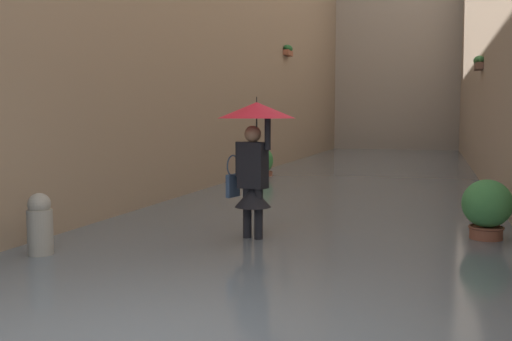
{
  "coord_description": "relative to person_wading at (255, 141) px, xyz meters",
  "views": [
    {
      "loc": [
        -1.97,
        3.3,
        1.81
      ],
      "look_at": [
        0.16,
        -3.53,
        1.15
      ],
      "focal_mm": 40.32,
      "sensor_mm": 36.0,
      "label": 1
    }
  ],
  "objects": [
    {
      "name": "ground_plane",
      "position": [
        -0.37,
        -9.48,
        -1.49
      ],
      "size": [
        68.13,
        68.13,
        0.0
      ],
      "primitive_type": "plane",
      "color": "gray"
    },
    {
      "name": "potted_plant_far_right",
      "position": [
        2.27,
        -8.2,
        -1.02
      ],
      "size": [
        0.48,
        0.48,
        0.92
      ],
      "color": "brown",
      "rests_on": "ground_plane"
    },
    {
      "name": "building_facade_far",
      "position": [
        -0.37,
        -24.01,
        4.76
      ],
      "size": [
        9.89,
        1.8,
        12.5
      ],
      "primitive_type": "cube",
      "color": "#A89989",
      "rests_on": "ground_plane"
    },
    {
      "name": "flood_water",
      "position": [
        -0.37,
        -9.48,
        -1.42
      ],
      "size": [
        7.09,
        33.25,
        0.14
      ],
      "primitive_type": "cube",
      "color": "slate",
      "rests_on": "ground_plane"
    },
    {
      "name": "potted_plant_near_left",
      "position": [
        -3.05,
        -0.93,
        -0.94
      ],
      "size": [
        0.67,
        0.67,
        0.96
      ],
      "color": "brown",
      "rests_on": "ground_plane"
    },
    {
      "name": "person_wading",
      "position": [
        0.0,
        0.0,
        0.0
      ],
      "size": [
        1.06,
        1.06,
        2.09
      ],
      "color": "#2D2319",
      "rests_on": "ground_plane"
    },
    {
      "name": "potted_plant_mid_left",
      "position": [
        -3.08,
        -2.39,
        -1.07
      ],
      "size": [
        0.35,
        0.35,
        0.77
      ],
      "color": "brown",
      "rests_on": "ground_plane"
    },
    {
      "name": "mooring_bollard",
      "position": [
        2.22,
        1.65,
        -1.04
      ],
      "size": [
        0.3,
        0.3,
        0.9
      ],
      "color": "gray",
      "rests_on": "ground_plane"
    }
  ]
}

